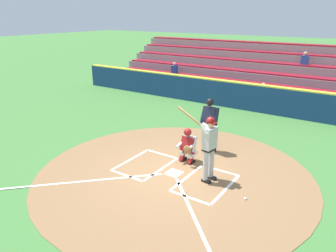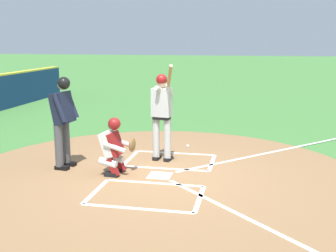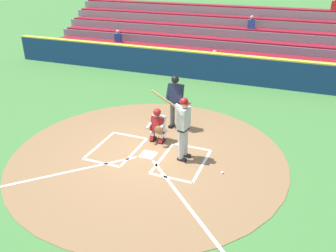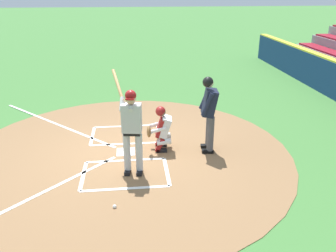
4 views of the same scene
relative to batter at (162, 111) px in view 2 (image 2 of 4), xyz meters
The scene contains 7 objects.
ground_plane 1.50m from the batter, ahead, with size 120.00×120.00×0.00m, color #427A38.
dirt_circle 1.49m from the batter, ahead, with size 8.00×8.00×0.01m, color olive.
home_plate_and_chalk 1.81m from the batter, 46.39° to the left, with size 7.93×4.91×0.01m.
batter is the anchor object (origin of this frame).
catcher 1.37m from the batter, 33.86° to the right, with size 0.59×0.64×1.13m.
plate_umpire 2.03m from the batter, 64.19° to the right, with size 0.61×0.45×1.86m.
baseball 1.69m from the batter, 163.94° to the left, with size 0.07×0.07×0.07m, color white.
Camera 2 is at (7.56, 1.69, 2.59)m, focal length 45.07 mm.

